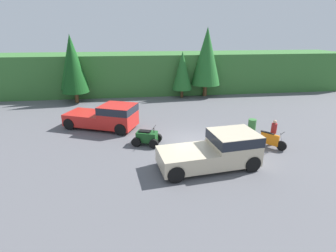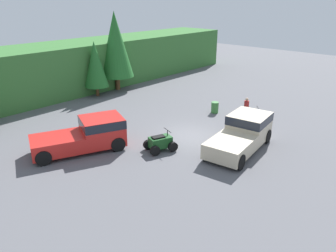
{
  "view_description": "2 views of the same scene",
  "coord_description": "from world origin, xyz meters",
  "views": [
    {
      "loc": [
        -3.63,
        -15.8,
        7.12
      ],
      "look_at": [
        -1.44,
        0.79,
        0.95
      ],
      "focal_mm": 28.0,
      "sensor_mm": 36.0,
      "label": 1
    },
    {
      "loc": [
        -15.9,
        -12.22,
        8.69
      ],
      "look_at": [
        -1.44,
        0.79,
        0.95
      ],
      "focal_mm": 35.0,
      "sensor_mm": 36.0,
      "label": 2
    }
  ],
  "objects": [
    {
      "name": "ground_plane",
      "position": [
        0.0,
        0.0,
        0.0
      ],
      "size": [
        80.0,
        80.0,
        0.0
      ],
      "primitive_type": "plane",
      "color": "#5B5B60"
    },
    {
      "name": "hillside_backdrop",
      "position": [
        0.0,
        16.0,
        2.26
      ],
      "size": [
        44.0,
        6.0,
        4.52
      ],
      "color": "#387033",
      "rests_on": "ground_plane"
    },
    {
      "name": "tree_left",
      "position": [
        -9.82,
        12.92,
        3.97
      ],
      "size": [
        2.97,
        2.97,
        6.75
      ],
      "color": "brown",
      "rests_on": "ground_plane"
    },
    {
      "name": "tree_mid_left",
      "position": [
        -9.56,
        11.61,
        3.6
      ],
      "size": [
        2.69,
        2.69,
        6.12
      ],
      "color": "brown",
      "rests_on": "ground_plane"
    },
    {
      "name": "tree_mid_right",
      "position": [
        1.65,
        12.43,
        2.94
      ],
      "size": [
        2.2,
        2.2,
        4.99
      ],
      "color": "brown",
      "rests_on": "ground_plane"
    },
    {
      "name": "tree_right",
      "position": [
        4.37,
        12.75,
        4.38
      ],
      "size": [
        3.27,
        3.27,
        7.44
      ],
      "color": "brown",
      "rests_on": "ground_plane"
    },
    {
      "name": "pickup_truck_red",
      "position": [
        -5.72,
        3.44,
        1.01
      ],
      "size": [
        5.81,
        4.13,
        1.91
      ],
      "rotation": [
        0.0,
        0.0,
        -0.4
      ],
      "color": "red",
      "rests_on": "ground_plane"
    },
    {
      "name": "pickup_truck_second",
      "position": [
        0.75,
        -3.36,
        1.01
      ],
      "size": [
        5.61,
        2.91,
        1.91
      ],
      "rotation": [
        0.0,
        0.0,
        0.12
      ],
      "color": "beige",
      "rests_on": "ground_plane"
    },
    {
      "name": "dirt_bike",
      "position": [
        4.84,
        -1.36,
        0.48
      ],
      "size": [
        1.45,
        1.79,
        1.17
      ],
      "rotation": [
        0.0,
        0.0,
        -0.9
      ],
      "color": "black",
      "rests_on": "ground_plane"
    },
    {
      "name": "quad_atv",
      "position": [
        -2.93,
        0.07,
        0.48
      ],
      "size": [
        2.08,
        1.72,
        1.24
      ],
      "rotation": [
        0.0,
        0.0,
        -0.35
      ],
      "color": "black",
      "rests_on": "ground_plane"
    },
    {
      "name": "rider_person",
      "position": [
        5.2,
        -1.08,
        0.93
      ],
      "size": [
        0.5,
        0.5,
        1.71
      ],
      "rotation": [
        0.0,
        0.0,
        -0.88
      ],
      "color": "black",
      "rests_on": "ground_plane"
    },
    {
      "name": "steel_barrel",
      "position": [
        4.98,
        1.56,
        0.44
      ],
      "size": [
        0.58,
        0.58,
        0.88
      ],
      "color": "#387A38",
      "rests_on": "ground_plane"
    }
  ]
}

